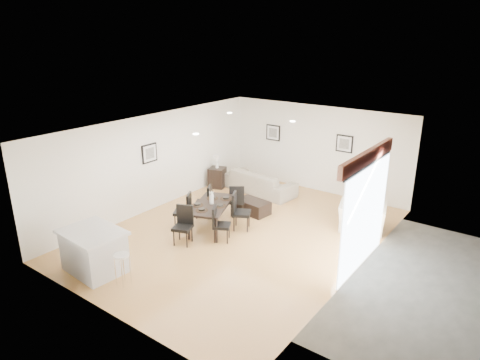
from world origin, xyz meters
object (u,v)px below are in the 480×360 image
Objects in this scene: dining_chair_foot at (237,199)px; side_table at (217,177)px; dining_chair_efar at (238,209)px; bar_stool at (122,259)px; sofa at (260,182)px; coffee_table at (253,207)px; dining_chair_wnear at (185,209)px; kitchen_island at (94,251)px; dining_chair_wfar at (206,200)px; dining_chair_enear at (219,222)px; armchair at (362,217)px; dining_chair_head at (184,222)px; dining_table at (212,206)px.

dining_chair_foot is 2.41m from side_table.
dining_chair_efar reaches higher than bar_stool.
sofa reaches higher than coffee_table.
side_table is (-1.28, 2.84, -0.19)m from dining_chair_wnear.
kitchen_island reaches higher than side_table.
side_table is 0.48× the size of kitchen_island.
dining_chair_efar is at bearing 56.26° from dining_chair_wfar.
dining_chair_enear is 0.99× the size of dining_chair_foot.
dining_chair_wfar is 1.39× the size of side_table.
kitchen_island is (-3.79, -5.21, 0.10)m from armchair.
dining_chair_foot reaches higher than side_table.
sofa is 2.48m from dining_chair_wfar.
dining_chair_foot is (-0.53, 0.65, -0.05)m from dining_chair_efar.
dining_chair_wnear is 1.51m from dining_chair_foot.
dining_chair_efar is at bearing 90.93° from dining_chair_wnear.
armchair is 5.01m from side_table.
dining_chair_foot reaches higher than sofa.
kitchen_island is at bearing -32.78° from dining_chair_wnear.
side_table is 5.94m from bar_stool.
sofa is 6.02m from bar_stool.
dining_chair_foot reaches higher than coffee_table.
armchair is at bearing 174.97° from sofa.
kitchen_island reaches higher than dining_chair_wfar.
sofa is 2.07× the size of armchair.
dining_chair_wnear is at bearing 56.40° from dining_chair_enear.
dining_chair_wnear is 3.12m from side_table.
armchair is 2.95m from coffee_table.
armchair is (3.61, -0.76, 0.02)m from sofa.
bar_stool is at bearing -16.38° from dining_chair_wfar.
dining_chair_head reaches higher than bar_stool.
dining_chair_efar reaches higher than dining_chair_wfar.
dining_chair_enear is 0.96× the size of coffee_table.
dining_chair_enear is (-2.56, -2.60, 0.13)m from armchair.
dining_chair_head is (-0.61, -0.56, 0.03)m from dining_chair_enear.
dining_chair_head is (-0.60, -1.37, -0.03)m from dining_chair_efar.
armchair is 5.96m from bar_stool.
dining_chair_wnear is 1.16m from dining_chair_enear.
kitchen_island is 0.91m from bar_stool.
dining_chair_foot is (0.51, -1.90, 0.16)m from sofa.
bar_stool is (-0.03, -4.48, 0.40)m from coffee_table.
dining_chair_foot is (0.04, 1.01, -0.11)m from dining_table.
kitchen_island is at bearing -94.63° from coffee_table.
dining_chair_foot is (0.07, 2.02, -0.02)m from dining_chair_head.
dining_table is at bearing 94.83° from bar_stool.
kitchen_island is at bearing 46.77° from dining_chair_foot.
armchair is 0.81× the size of kitchen_island.
dining_chair_foot is 0.57m from coffee_table.
side_table is (-5.00, 0.33, -0.04)m from armchair.
dining_chair_head is at bearing 128.02° from dining_chair_efar.
dining_chair_wfar is at bearing 8.91° from dining_chair_foot.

